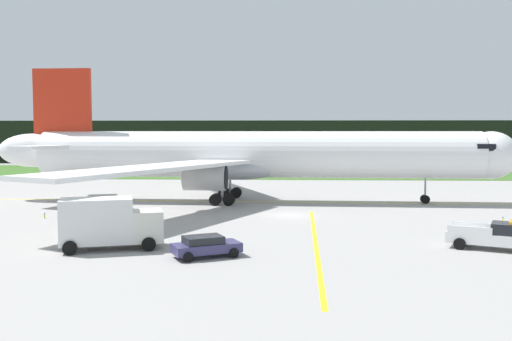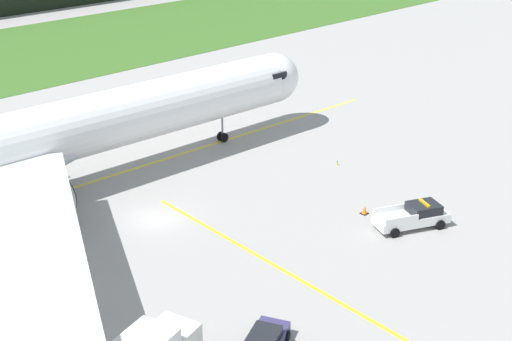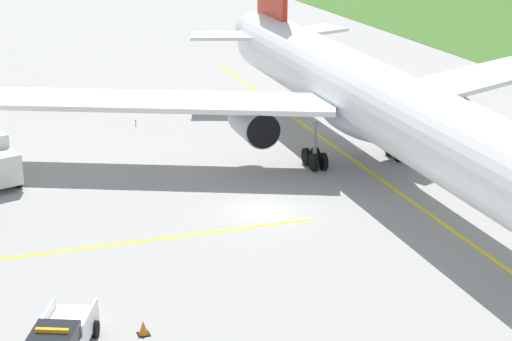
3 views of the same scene
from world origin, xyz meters
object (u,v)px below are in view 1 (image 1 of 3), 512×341
object	(u,v)px
airliner	(250,156)
ops_pickup_truck	(497,236)
apron_cone	(462,234)
catering_truck	(108,222)
staff_car	(206,246)

from	to	relation	value
airliner	ops_pickup_truck	distance (m)	29.62
apron_cone	ops_pickup_truck	bearing A→B (deg)	-76.35
ops_pickup_truck	catering_truck	world-z (taller)	catering_truck
ops_pickup_truck	catering_truck	distance (m)	24.93
airliner	catering_truck	bearing A→B (deg)	-107.44
airliner	catering_truck	distance (m)	26.05
catering_truck	staff_car	xyz separation A→B (m)	(6.52, -1.96, -1.06)
airliner	apron_cone	world-z (taller)	airliner
catering_truck	staff_car	bearing A→B (deg)	-16.68
ops_pickup_truck	staff_car	bearing A→B (deg)	-171.29
airliner	catering_truck	xyz separation A→B (m)	(-7.75, -24.66, -3.23)
apron_cone	catering_truck	bearing A→B (deg)	-168.88
airliner	ops_pickup_truck	size ratio (longest dim) A/B	9.45
catering_truck	airliner	bearing A→B (deg)	72.56
staff_car	apron_cone	distance (m)	18.68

